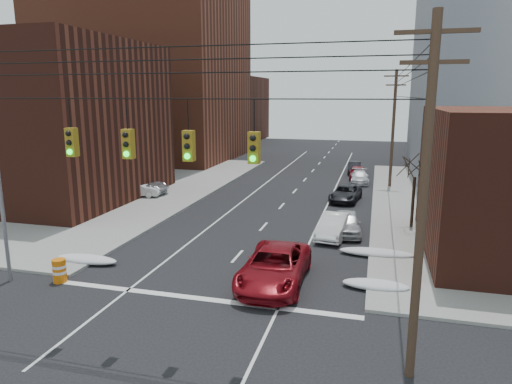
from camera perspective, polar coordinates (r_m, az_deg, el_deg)
The scene contains 24 objects.
sidewalk_nw at distance 51.61m, azimuth -26.81°, elevation 1.11°, with size 40.00×40.00×0.15m, color gray.
building_brick_tall at distance 66.77m, azimuth -13.58°, elevation 17.14°, with size 24.00×20.00×30.00m, color brown.
building_brick_near at distance 43.88m, azimuth -26.99°, elevation 7.86°, with size 20.00×16.00×13.00m, color #461E15.
building_brick_far at distance 91.03m, azimuth -6.56°, elevation 10.27°, with size 22.00×18.00×12.00m, color #461E15.
building_glass at distance 82.53m, azimuth 27.36°, elevation 12.34°, with size 20.00×18.00×22.00m, color gray.
utility_pole_right at distance 14.13m, azimuth 20.17°, elevation -0.70°, with size 2.20×0.28×11.00m.
utility_pole_far at distance 44.87m, azimuth 16.78°, elevation 7.80°, with size 2.20×0.28×11.00m.
traffic_signals at distance 15.49m, azimuth -12.22°, elevation 6.02°, with size 17.00×0.42×2.02m.
bare_tree at distance 31.51m, azimuth 19.05°, elevation -0.33°, with size 2.09×2.20×4.93m.
snow_nw at distance 25.95m, azimuth -20.39°, elevation -7.88°, with size 3.50×1.08×0.42m, color silver.
snow_ne at distance 21.97m, azimuth 14.72°, elevation -11.16°, with size 3.00×1.08×0.42m, color silver.
snow_east_far at distance 26.17m, azimuth 14.80°, elevation -7.34°, with size 4.00×1.08×0.42m, color silver.
red_pickup at distance 21.63m, azimuth 2.32°, elevation -9.29°, with size 2.82×6.12×1.70m, color maroon.
parked_car_a at distance 29.74m, azimuth 11.32°, elevation -3.80°, with size 1.69×4.20×1.43m, color silver.
parked_car_b at distance 28.87m, azimuth 9.72°, elevation -4.21°, with size 1.52×4.37×1.44m, color white.
parked_car_c at distance 38.74m, azimuth 11.13°, elevation -0.20°, with size 2.15×4.66×1.30m, color black.
parked_car_d at distance 46.94m, azimuth 12.82°, elevation 1.83°, with size 1.76×4.33×1.26m, color silver.
parked_car_e at distance 49.33m, azimuth 12.54°, elevation 2.38°, with size 1.59×3.95×1.34m, color maroon.
parked_car_f at distance 52.80m, azimuth 12.21°, elevation 3.00°, with size 1.39×3.99×1.31m, color black.
lot_car_a at distance 40.45m, azimuth -14.46°, elevation 0.34°, with size 1.32×3.78×1.25m, color silver.
lot_car_b at distance 41.60m, azimuth -14.30°, elevation 0.80°, with size 2.37×5.14×1.43m, color #A4A5A9.
lot_car_c at distance 39.74m, azimuth -22.36°, elevation -0.16°, with size 2.19×5.39×1.56m, color black.
lot_car_d at distance 43.80m, azimuth -17.51°, elevation 1.26°, with size 1.87×4.64×1.58m, color #AEADB2.
construction_barrel at distance 23.79m, azimuth -23.35°, elevation -8.99°, with size 0.68×0.68×1.13m.
Camera 1 is at (7.11, -10.75, 8.73)m, focal length 32.00 mm.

